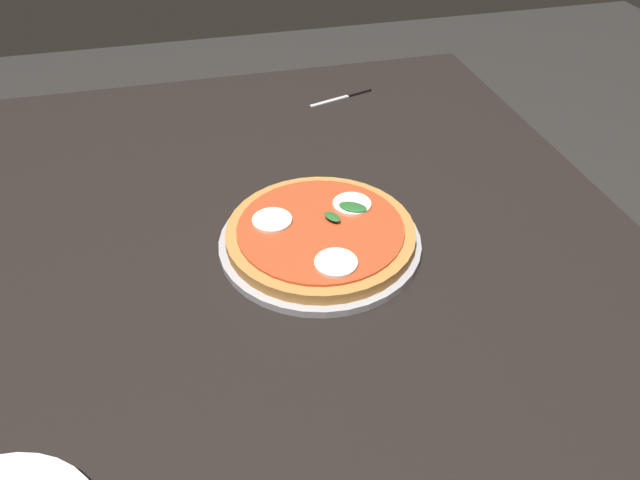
# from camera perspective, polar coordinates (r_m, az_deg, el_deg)

# --- Properties ---
(dining_table) EXTENTS (1.38, 1.12, 0.76)m
(dining_table) POSITION_cam_1_polar(r_m,az_deg,el_deg) (0.94, -2.65, -6.68)
(dining_table) COLOR black
(dining_table) RESTS_ON ground_plane
(serving_tray) EXTENTS (0.31, 0.31, 0.01)m
(serving_tray) POSITION_cam_1_polar(r_m,az_deg,el_deg) (0.91, -0.00, -0.19)
(serving_tray) COLOR #B2B2B7
(serving_tray) RESTS_ON dining_table
(pizza) EXTENTS (0.29, 0.29, 0.03)m
(pizza) POSITION_cam_1_polar(r_m,az_deg,el_deg) (0.90, 0.06, 0.71)
(pizza) COLOR #C6843F
(pizza) RESTS_ON serving_tray
(knife) EXTENTS (0.06, 0.15, 0.01)m
(knife) POSITION_cam_1_polar(r_m,az_deg,el_deg) (1.35, 2.77, 13.65)
(knife) COLOR black
(knife) RESTS_ON dining_table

